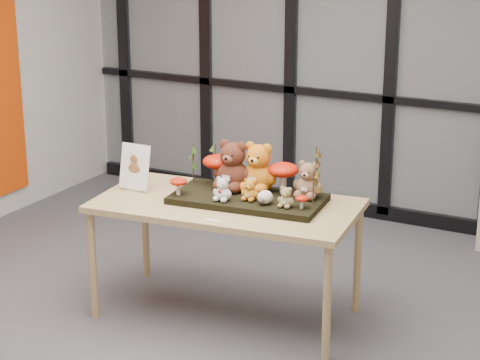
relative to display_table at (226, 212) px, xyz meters
The scene contains 23 objects.
floor 0.76m from the display_table, 122.67° to the right, with size 5.00×5.00×0.00m, color #535257.
room_shell 1.01m from the display_table, 122.67° to the right, with size 5.00×5.00×5.00m.
glass_partition 2.36m from the display_table, 93.67° to the left, with size 4.90×0.06×2.78m.
display_table is the anchor object (origin of this frame).
diorama_tray 0.16m from the display_table, 33.02° to the left, with size 0.95×0.48×0.04m, color black.
bear_pooh_yellow 0.37m from the display_table, 59.70° to the left, with size 0.27×0.24×0.35m, color #CC6C12, non-canonical shape.
bear_brown_medium 0.33m from the display_table, 103.56° to the left, with size 0.27×0.25×0.35m, color #4C2214, non-canonical shape.
bear_tan_back 0.57m from the display_table, 26.79° to the left, with size 0.20×0.18×0.26m, color brown, non-canonical shape.
bear_small_yellow 0.25m from the display_table, ahead, with size 0.12×0.10×0.15m, color #C77519, non-canonical shape.
bear_white_bow 0.21m from the display_table, 76.41° to the right, with size 0.13×0.12×0.17m, color silver, non-canonical shape.
bear_beige_small 0.46m from the display_table, ahead, with size 0.11×0.10×0.14m, color #95824E, non-canonical shape.
plush_cream_hedgehog 0.32m from the display_table, ahead, with size 0.07×0.07×0.09m, color silver, non-canonical shape.
mushroom_back_left 0.34m from the display_table, 130.58° to the left, with size 0.20×0.20×0.22m, color #A41605, non-canonical shape.
mushroom_back_right 0.43m from the display_table, 39.81° to the left, with size 0.20×0.20×0.22m, color #A41605, non-canonical shape.
mushroom_front_left 0.35m from the display_table, 158.94° to the right, with size 0.11×0.11×0.12m, color #A41605, non-canonical shape.
mushroom_front_right 0.54m from the display_table, ahead, with size 0.08×0.08×0.09m, color #A41605, non-canonical shape.
sprig_green_far_left 0.43m from the display_table, 155.49° to the left, with size 0.05×0.05×0.26m, color #1B340C, non-canonical shape.
sprig_green_mid_left 0.38m from the display_table, 132.14° to the left, with size 0.05×0.05×0.27m, color #1B340C, non-canonical shape.
sprig_dry_far_right 0.62m from the display_table, 23.64° to the left, with size 0.05×0.05×0.33m, color brown, non-canonical shape.
sprig_dry_mid_right 0.60m from the display_table, 10.69° to the left, with size 0.05×0.05×0.22m, color brown, non-canonical shape.
sprig_green_centre 0.34m from the display_table, 79.75° to the left, with size 0.05×0.05×0.23m, color #1B340C, non-canonical shape.
sign_holder 0.69m from the display_table, behind, with size 0.22×0.07×0.31m.
label_card 0.34m from the display_table, 74.67° to the right, with size 0.09×0.03×0.00m, color white.
Camera 1 is at (2.65, -4.33, 2.55)m, focal length 65.00 mm.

